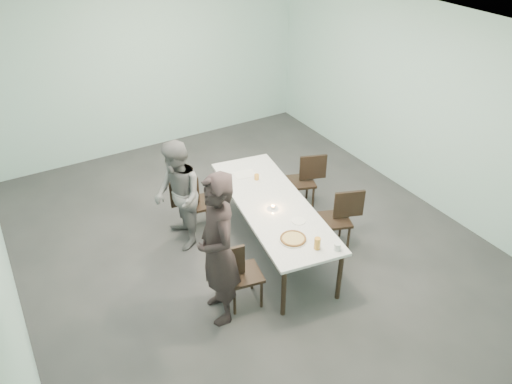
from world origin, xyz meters
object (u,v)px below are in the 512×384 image
side_plate (298,221)px  amber_tumbler (257,177)px  chair_near_right (340,215)px  pizza (293,239)px  chair_far_right (305,177)px  diner_far (178,196)px  chair_far_left (193,201)px  table (272,206)px  water_tumbler (337,247)px  diner_near (218,250)px  chair_near_left (237,271)px  beer_glass (317,243)px  tealight (273,207)px

side_plate → amber_tumbler: (0.06, 1.15, 0.04)m
chair_near_right → pizza: size_ratio=2.56×
chair_far_right → side_plate: size_ratio=4.83×
diner_far → chair_far_left: bearing=131.7°
pizza → amber_tumbler: amber_tumbler is taller
table → water_tumbler: 1.22m
diner_far → side_plate: 1.67m
chair_near_right → amber_tumbler: (-0.72, 1.04, 0.29)m
chair_far_right → side_plate: 1.53m
diner_near → amber_tumbler: (1.30, 1.38, -0.17)m
chair_far_right → amber_tumbler: (-0.89, -0.02, 0.29)m
diner_far → water_tumbler: bearing=37.6°
chair_far_left → chair_far_right: (1.77, -0.29, 0.00)m
side_plate → amber_tumbler: 1.15m
chair_near_left → diner_near: (-0.25, -0.04, 0.46)m
chair_far_left → water_tumbler: size_ratio=9.67×
beer_glass → tealight: bearing=90.7°
chair_near_left → chair_far_left: same height
chair_far_right → diner_far: size_ratio=0.55×
diner_near → tealight: (1.11, 0.63, -0.19)m
chair_far_left → pizza: 1.84m
chair_near_left → tealight: (0.86, 0.59, 0.27)m
beer_glass → tealight: beer_glass is taller
diner_near → diner_far: 1.50m
chair_far_right → beer_glass: bearing=78.0°
diner_far → table: bearing=61.4°
table → pizza: bearing=-104.6°
diner_near → pizza: diner_near is taller
water_tumbler → tealight: water_tumbler is taller
table → water_tumbler: size_ratio=30.09×
chair_far_left → amber_tumbler: (0.88, -0.31, 0.29)m
chair_far_left → chair_near_right: (1.60, -1.35, 0.00)m
chair_near_right → water_tumbler: 1.11m
chair_near_left → chair_far_left: size_ratio=1.00×
chair_near_left → water_tumbler: size_ratio=9.67×
chair_far_left → diner_near: bearing=-97.7°
water_tumbler → diner_far: bearing=121.2°
tealight → beer_glass: bearing=-89.3°
diner_near → side_plate: diner_near is taller
table → water_tumbler: (0.13, -1.21, 0.10)m
table → diner_near: (-1.18, -0.75, 0.26)m
chair_near_left → pizza: bearing=2.5°
table → chair_near_right: chair_near_right is taller
diner_near → pizza: bearing=95.5°
pizza → chair_far_left: bearing=107.6°
pizza → beer_glass: size_ratio=2.27×
chair_far_left → beer_glass: 2.16m
chair_near_left → table: bearing=47.2°
diner_near → water_tumbler: bearing=79.1°
beer_glass → diner_near: bearing=163.7°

